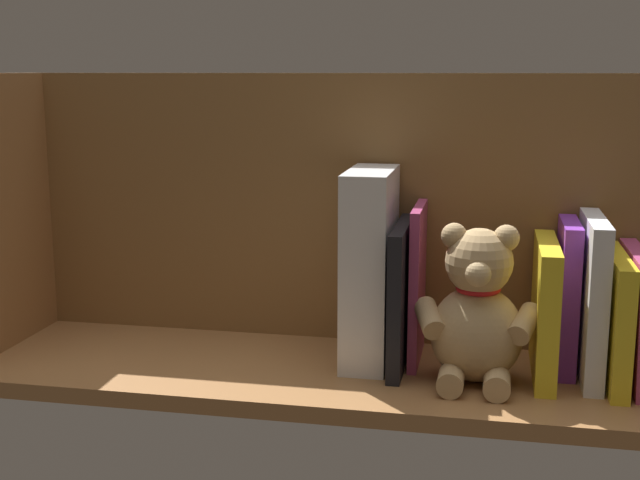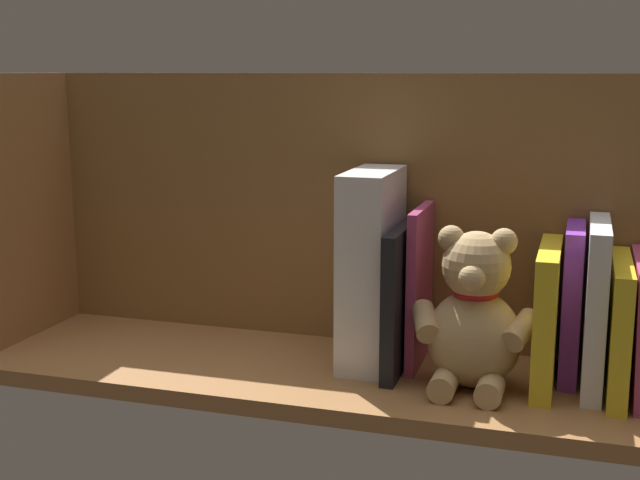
{
  "view_description": "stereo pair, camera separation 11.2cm",
  "coord_description": "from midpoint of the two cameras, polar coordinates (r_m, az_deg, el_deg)",
  "views": [
    {
      "loc": [
        -21.75,
        108.22,
        39.39
      ],
      "look_at": [
        0.0,
        0.0,
        17.31
      ],
      "focal_mm": 47.73,
      "sensor_mm": 36.0,
      "label": 1
    },
    {
      "loc": [
        -32.65,
        105.45,
        39.39
      ],
      "look_at": [
        0.0,
        0.0,
        17.31
      ],
      "focal_mm": 47.73,
      "sensor_mm": 36.0,
      "label": 2
    }
  ],
  "objects": [
    {
      "name": "ground_plane",
      "position": [
        1.17,
        2.77,
        -8.87
      ],
      "size": [
        96.94,
        29.67,
        2.2
      ],
      "primitive_type": "cube",
      "color": "#9E6B3D"
    },
    {
      "name": "shelf_back_panel",
      "position": [
        1.24,
        4.32,
        2.06
      ],
      "size": [
        96.94,
        1.5,
        39.01
      ],
      "primitive_type": "cube",
      "color": "brown",
      "rests_on": "ground_plane"
    },
    {
      "name": "shelf_side_divider",
      "position": [
        1.31,
        -17.19,
        2.09
      ],
      "size": [
        2.4,
        23.67,
        39.01
      ],
      "primitive_type": "cube",
      "color": "#9E6B3D",
      "rests_on": "ground_plane"
    },
    {
      "name": "book_1",
      "position": [
        1.14,
        22.11,
        -5.43
      ],
      "size": [
        2.31,
        18.92,
        16.53
      ],
      "primitive_type": "cube",
      "color": "yellow",
      "rests_on": "ground_plane"
    },
    {
      "name": "book_2",
      "position": [
        1.14,
        20.72,
        -4.15
      ],
      "size": [
        2.47,
        17.07,
        20.99
      ],
      "primitive_type": "cube",
      "color": "silver",
      "rests_on": "ground_plane"
    },
    {
      "name": "book_3",
      "position": [
        1.16,
        19.23,
        -4.02
      ],
      "size": [
        2.3,
        12.48,
        20.01
      ],
      "primitive_type": "cube",
      "color": "purple",
      "rests_on": "ground_plane"
    },
    {
      "name": "book_4",
      "position": [
        1.13,
        17.75,
        -4.87
      ],
      "size": [
        2.63,
        18.31,
        17.72
      ],
      "primitive_type": "cube",
      "color": "yellow",
      "rests_on": "ground_plane"
    },
    {
      "name": "teddy_bear",
      "position": [
        1.09,
        13.23,
        -5.15
      ],
      "size": [
        16.69,
        13.08,
        20.56
      ],
      "rotation": [
        0.0,
        0.0,
        -0.01
      ],
      "color": "tan",
      "rests_on": "ground_plane"
    },
    {
      "name": "book_5",
      "position": [
        1.16,
        9.48,
        -3.11
      ],
      "size": [
        1.25,
        13.28,
        21.55
      ],
      "primitive_type": "cube",
      "color": "#B23F72",
      "rests_on": "ground_plane"
    },
    {
      "name": "book_6",
      "position": [
        1.15,
        8.31,
        -3.85
      ],
      "size": [
        1.81,
        17.79,
        19.35
      ],
      "primitive_type": "cube",
      "color": "black",
      "rests_on": "ground_plane"
    },
    {
      "name": "dictionary_thick_white",
      "position": [
        1.15,
        6.27,
        -1.89
      ],
      "size": [
        6.07,
        15.73,
        26.41
      ],
      "primitive_type": "cube",
      "color": "white",
      "rests_on": "ground_plane"
    }
  ]
}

